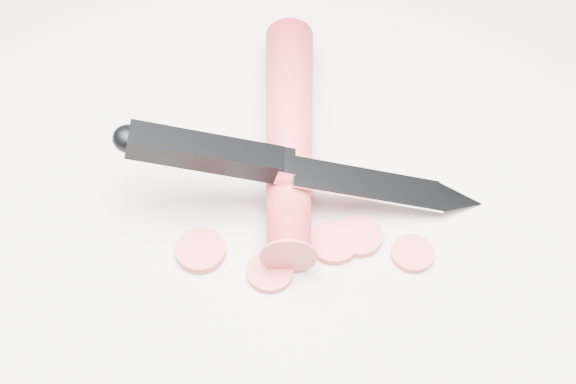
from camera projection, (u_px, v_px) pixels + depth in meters
name	position (u px, v px, depth m)	size (l,w,h in m)	color
ground	(298.00, 191.00, 0.60)	(2.40, 2.40, 0.00)	beige
carrot	(289.00, 134.00, 0.61)	(0.04, 0.04, 0.22)	red
carrot_slice_0	(270.00, 272.00, 0.56)	(0.03, 0.03, 0.01)	#D54942
carrot_slice_1	(334.00, 242.00, 0.57)	(0.04, 0.04, 0.01)	#D54942
carrot_slice_2	(359.00, 236.00, 0.58)	(0.03, 0.03, 0.01)	#D54942
carrot_slice_3	(201.00, 251.00, 0.57)	(0.04, 0.04, 0.01)	#D54942
carrot_slice_4	(413.00, 253.00, 0.57)	(0.03, 0.03, 0.01)	#D54942
kitchen_knife	(306.00, 167.00, 0.57)	(0.26, 0.12, 0.08)	silver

